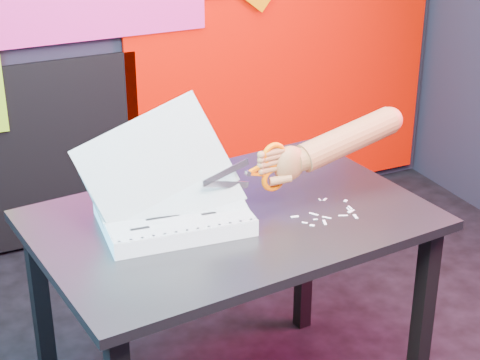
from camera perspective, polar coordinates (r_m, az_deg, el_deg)
name	(u,v)px	position (r m, az deg, el deg)	size (l,w,h in m)	color
room	(331,8)	(2.21, 6.49, 12.08)	(3.01, 3.01, 2.71)	black
backdrop	(168,29)	(3.62, -5.12, 10.64)	(2.88, 0.05, 2.08)	#C50C00
work_table	(231,245)	(2.40, -0.64, -4.64)	(1.20, 0.87, 0.75)	black
printout_stack	(173,213)	(2.30, -4.82, -2.38)	(0.48, 0.33, 0.38)	white
scissors	(268,168)	(2.34, 2.01, 0.83)	(0.28, 0.03, 0.16)	#AEB0B7
hand_forearm	(338,143)	(2.46, 7.00, 2.65)	(0.51, 0.12, 0.17)	#9B5E39
paper_clippings	(330,214)	(2.37, 6.42, -2.41)	(0.21, 0.16, 0.00)	silver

